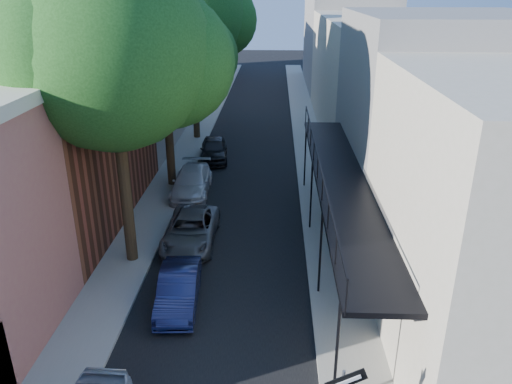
# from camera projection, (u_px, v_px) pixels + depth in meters

# --- Properties ---
(road_surface) EXTENTS (6.00, 64.00, 0.01)m
(road_surface) POSITION_uv_depth(u_px,v_px,m) (253.00, 128.00, 37.90)
(road_surface) COLOR black
(road_surface) RESTS_ON ground
(sidewalk_left) EXTENTS (2.00, 64.00, 0.12)m
(sidewalk_left) POSITION_uv_depth(u_px,v_px,m) (200.00, 127.00, 38.03)
(sidewalk_left) COLOR gray
(sidewalk_left) RESTS_ON ground
(sidewalk_right) EXTENTS (2.00, 64.00, 0.12)m
(sidewalk_right) POSITION_uv_depth(u_px,v_px,m) (305.00, 128.00, 37.73)
(sidewalk_right) COLOR gray
(sidewalk_right) RESTS_ON ground
(buildings_left) EXTENTS (10.10, 59.10, 12.00)m
(buildings_left) POSITION_uv_depth(u_px,v_px,m) (120.00, 63.00, 35.21)
(buildings_left) COLOR #B06D5A
(buildings_left) RESTS_ON ground
(buildings_right) EXTENTS (9.80, 55.00, 10.00)m
(buildings_right) POSITION_uv_depth(u_px,v_px,m) (378.00, 71.00, 35.41)
(buildings_right) COLOR beige
(buildings_right) RESTS_ON ground
(oak_near) EXTENTS (7.48, 6.80, 11.42)m
(oak_near) POSITION_uv_depth(u_px,v_px,m) (126.00, 53.00, 16.79)
(oak_near) COLOR #2F2112
(oak_near) RESTS_ON ground
(oak_mid) EXTENTS (6.60, 6.00, 10.20)m
(oak_mid) POSITION_uv_depth(u_px,v_px,m) (172.00, 50.00, 24.46)
(oak_mid) COLOR #2F2112
(oak_mid) RESTS_ON ground
(oak_far) EXTENTS (7.70, 7.00, 11.90)m
(oak_far) POSITION_uv_depth(u_px,v_px,m) (199.00, 15.00, 32.35)
(oak_far) COLOR #2F2112
(oak_far) RESTS_ON ground
(parked_car_b) EXTENTS (1.52, 3.72, 1.20)m
(parked_car_b) POSITION_uv_depth(u_px,v_px,m) (179.00, 289.00, 16.68)
(parked_car_b) COLOR #151B43
(parked_car_b) RESTS_ON ground
(parked_car_c) EXTENTS (2.05, 4.42, 1.23)m
(parked_car_c) POSITION_uv_depth(u_px,v_px,m) (191.00, 230.00, 20.68)
(parked_car_c) COLOR #55565C
(parked_car_c) RESTS_ON ground
(parked_car_d) EXTENTS (1.92, 4.54, 1.31)m
(parked_car_d) POSITION_uv_depth(u_px,v_px,m) (192.00, 182.00, 25.65)
(parked_car_d) COLOR silver
(parked_car_d) RESTS_ON ground
(parked_car_e) EXTENTS (2.01, 4.16, 1.37)m
(parked_car_e) POSITION_uv_depth(u_px,v_px,m) (214.00, 149.00, 30.68)
(parked_car_e) COLOR black
(parked_car_e) RESTS_ON ground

